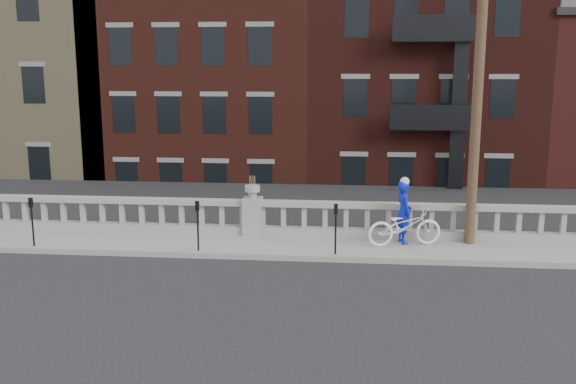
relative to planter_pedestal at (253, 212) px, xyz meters
The scene contains 11 objects.
ground 4.04m from the planter_pedestal, 90.00° to the right, with size 120.00×120.00×0.00m, color black.
sidewalk 1.21m from the planter_pedestal, 90.00° to the right, with size 32.00×2.20×0.15m, color gray.
balustrade 0.19m from the planter_pedestal, ahead, with size 28.00×0.34×1.03m.
planter_pedestal is the anchor object (origin of this frame).
lower_level 19.19m from the planter_pedestal, 88.31° to the left, with size 80.00×44.00×20.80m.
utility_pole 7.61m from the planter_pedestal, ahead, with size 1.60×0.28×10.00m.
parking_meter_a 6.12m from the planter_pedestal, 162.90° to the right, with size 0.10×0.09×1.36m.
parking_meter_b 2.18m from the planter_pedestal, 124.00° to the right, with size 0.10×0.09×1.36m.
parking_meter_c 3.06m from the planter_pedestal, 36.04° to the right, with size 0.10×0.09×1.36m.
bicycle 4.42m from the planter_pedestal, ahead, with size 0.73×2.09×1.10m, color white.
cyclist 4.37m from the planter_pedestal, ahead, with size 0.65×0.42×1.77m, color #0B1AB0.
Camera 1 is at (2.79, -14.21, 5.08)m, focal length 40.00 mm.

